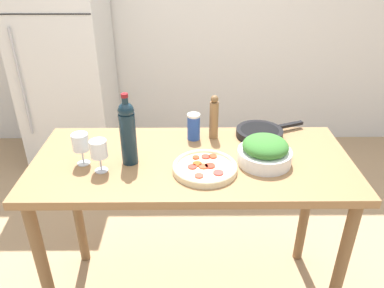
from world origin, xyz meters
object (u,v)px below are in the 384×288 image
wine_glass_near (99,150)px  salad_bowl (265,151)px  wine_glass_far (81,144)px  homemade_pizza (205,167)px  wine_bottle (128,132)px  cast_iron_skillet (260,132)px  refrigerator (65,59)px  salt_canister (194,127)px  pepper_mill (214,118)px

wine_glass_near → salad_bowl: 0.73m
wine_glass_far → salad_bowl: (0.82, 0.00, -0.04)m
wine_glass_near → wine_glass_far: bearing=146.7°
wine_glass_far → wine_glass_near: bearing=-33.3°
wine_glass_far → homemade_pizza: size_ratio=0.52×
wine_bottle → cast_iron_skillet: bearing=22.0°
refrigerator → wine_glass_near: 1.80m
salad_bowl → salt_canister: salt_canister is taller
wine_bottle → wine_glass_far: bearing=-176.9°
wine_glass_far → homemade_pizza: 0.56m
wine_glass_near → wine_glass_far: (-0.09, 0.06, -0.00)m
wine_glass_near → salt_canister: size_ratio=1.09×
wine_glass_far → cast_iron_skillet: bearing=17.6°
salad_bowl → homemade_pizza: 0.28m
wine_bottle → cast_iron_skillet: size_ratio=0.90×
wine_bottle → pepper_mill: (0.40, 0.24, -0.04)m
wine_bottle → pepper_mill: 0.47m
refrigerator → homemade_pizza: bearing=-56.9°
refrigerator → cast_iron_skillet: size_ratio=5.02×
wine_bottle → wine_glass_near: (-0.12, -0.07, -0.05)m
salt_canister → salad_bowl: bearing=-36.8°
pepper_mill → cast_iron_skillet: size_ratio=0.62×
wine_bottle → wine_glass_far: size_ratio=2.23×
wine_bottle → pepper_mill: wine_bottle is taller
wine_bottle → homemade_pizza: size_ratio=1.17×
pepper_mill → salad_bowl: (0.22, -0.25, -0.05)m
wine_glass_near → pepper_mill: (0.51, 0.32, 0.01)m
wine_glass_far → salt_canister: wine_glass_far is taller
homemade_pizza → pepper_mill: bearing=80.0°
refrigerator → salt_canister: refrigerator is taller
pepper_mill → salad_bowl: pepper_mill is taller
wine_bottle → salt_canister: wine_bottle is taller
pepper_mill → cast_iron_skillet: pepper_mill is taller
wine_glass_near → wine_glass_far: 0.11m
cast_iron_skillet → wine_bottle: bearing=-158.0°
wine_glass_far → salad_bowl: size_ratio=0.61×
refrigerator → pepper_mill: bearing=-49.7°
homemade_pizza → cast_iron_skillet: 0.45m
refrigerator → wine_glass_far: bearing=-71.3°
wine_glass_far → salad_bowl: bearing=0.1°
pepper_mill → cast_iron_skillet: bearing=3.6°
salt_canister → refrigerator: bearing=127.4°
refrigerator → wine_glass_far: size_ratio=12.45×
wine_glass_far → salad_bowl: wine_glass_far is taller
wine_glass_far → pepper_mill: 0.66m
wine_glass_near → wine_glass_far: size_ratio=1.00×
wine_glass_near → salad_bowl: (0.73, 0.06, -0.05)m
wine_glass_near → salad_bowl: wine_glass_near is taller
homemade_pizza → salt_canister: (-0.05, 0.31, 0.05)m
pepper_mill → homemade_pizza: pepper_mill is taller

